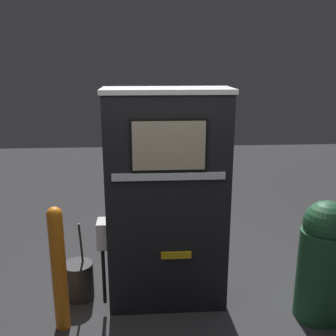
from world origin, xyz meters
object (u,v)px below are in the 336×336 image
object	(u,v)px
safety_bollard	(59,267)
trash_bin	(322,260)
gas_pump	(167,202)
squeegee_bucket	(79,280)

from	to	relation	value
safety_bollard	trash_bin	xyz separation A→B (m)	(2.23, 0.01, -0.02)
gas_pump	squeegee_bucket	distance (m)	1.18
gas_pump	trash_bin	size ratio (longest dim) A/B	1.84
gas_pump	safety_bollard	xyz separation A→B (m)	(-0.91, -0.33, -0.43)
squeegee_bucket	gas_pump	bearing A→B (deg)	-7.60
gas_pump	squeegee_bucket	bearing A→B (deg)	172.40
gas_pump	trash_bin	world-z (taller)	gas_pump
safety_bollard	gas_pump	bearing A→B (deg)	19.80
safety_bollard	trash_bin	world-z (taller)	safety_bollard
squeegee_bucket	trash_bin	bearing A→B (deg)	-11.15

